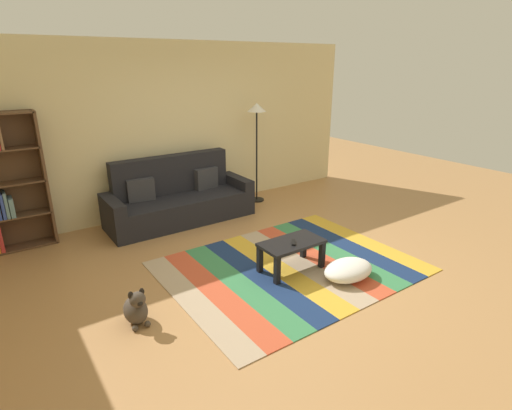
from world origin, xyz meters
TOP-DOWN VIEW (x-y plane):
  - ground_plane at (0.00, 0.00)m, footprint 14.00×14.00m
  - back_wall at (0.00, 2.55)m, footprint 6.80×0.10m
  - rug at (0.13, -0.20)m, footprint 2.93×2.25m
  - couch at (-0.31, 2.02)m, footprint 2.26×0.80m
  - coffee_table at (0.09, -0.27)m, footprint 0.76×0.42m
  - pouf at (0.49, -0.81)m, footprint 0.64×0.44m
  - dog at (-1.80, -0.24)m, footprint 0.22×0.35m
  - standing_lamp at (1.23, 2.09)m, footprint 0.32×0.32m
  - tv_remote at (0.08, -0.32)m, footprint 0.13×0.14m

SIDE VIEW (x-z plane):
  - ground_plane at x=0.00m, z-range 0.00..0.00m
  - rug at x=0.13m, z-range 0.00..0.01m
  - pouf at x=0.49m, z-range 0.01..0.22m
  - dog at x=-1.80m, z-range -0.04..0.36m
  - coffee_table at x=0.09m, z-range 0.12..0.49m
  - couch at x=-0.31m, z-range -0.16..0.84m
  - tv_remote at x=0.08m, z-range 0.38..0.40m
  - back_wall at x=0.00m, z-range 0.00..2.70m
  - standing_lamp at x=1.23m, z-range 0.58..2.30m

